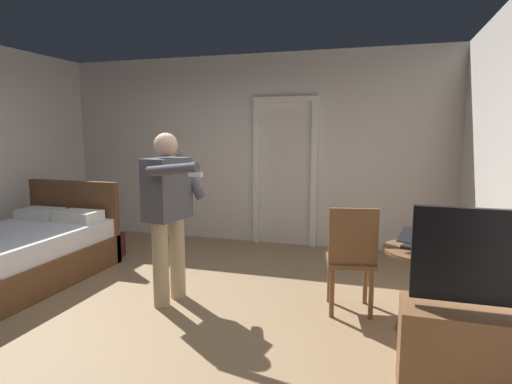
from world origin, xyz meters
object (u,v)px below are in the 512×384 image
object	(u,v)px
wooden_chair	(351,255)
tv_flatscreen	(493,349)
laptop	(423,244)
person_blue_shirt	(169,206)
suitcase_dark	(103,246)
side_table	(427,276)
bottle_on_table	(450,241)
bed	(20,254)

from	to	relation	value
wooden_chair	tv_flatscreen	bearing A→B (deg)	-50.62
laptop	wooden_chair	size ratio (longest dim) A/B	0.42
person_blue_shirt	wooden_chair	bearing A→B (deg)	7.48
wooden_chair	person_blue_shirt	xyz separation A→B (m)	(-1.68, -0.22, 0.40)
tv_flatscreen	suitcase_dark	xyz separation A→B (m)	(-4.13, 1.92, -0.21)
side_table	suitcase_dark	distance (m)	3.98
wooden_chair	person_blue_shirt	world-z (taller)	person_blue_shirt
side_table	tv_flatscreen	bearing A→B (deg)	-72.77
bottle_on_table	person_blue_shirt	world-z (taller)	person_blue_shirt
laptop	suitcase_dark	distance (m)	3.98
side_table	laptop	bearing A→B (deg)	-138.41
bed	laptop	world-z (taller)	bed
bed	person_blue_shirt	xyz separation A→B (m)	(1.86, -0.03, 0.64)
tv_flatscreen	laptop	world-z (taller)	tv_flatscreen
side_table	wooden_chair	distance (m)	0.64
bottle_on_table	person_blue_shirt	size ratio (longest dim) A/B	0.14
laptop	bottle_on_table	bearing A→B (deg)	-12.08
bed	person_blue_shirt	world-z (taller)	person_blue_shirt
bed	side_table	xyz separation A→B (m)	(4.16, 0.01, 0.17)
suitcase_dark	bed	bearing A→B (deg)	-123.49
tv_flatscreen	laptop	xyz separation A→B (m)	(-0.33, 0.88, 0.39)
person_blue_shirt	bottle_on_table	bearing A→B (deg)	-0.80
tv_flatscreen	bottle_on_table	bearing A→B (deg)	99.85
bed	tv_flatscreen	bearing A→B (deg)	-11.59
tv_flatscreen	person_blue_shirt	bearing A→B (deg)	161.24
bed	wooden_chair	world-z (taller)	bed
bed	person_blue_shirt	bearing A→B (deg)	-1.06
bed	wooden_chair	size ratio (longest dim) A/B	2.03
person_blue_shirt	bed	bearing A→B (deg)	178.94
bed	laptop	xyz separation A→B (m)	(4.12, -0.03, 0.45)
bottle_on_table	person_blue_shirt	bearing A→B (deg)	179.20
bottle_on_table	suitcase_dark	size ratio (longest dim) A/B	0.47
tv_flatscreen	person_blue_shirt	xyz separation A→B (m)	(-2.59, 0.88, 0.58)
suitcase_dark	laptop	bearing A→B (deg)	-30.96
bottle_on_table	bed	bearing A→B (deg)	179.09
side_table	wooden_chair	bearing A→B (deg)	164.12
bottle_on_table	wooden_chair	xyz separation A→B (m)	(-0.76, 0.26, -0.25)
bottle_on_table	person_blue_shirt	xyz separation A→B (m)	(-2.44, 0.03, 0.15)
tv_flatscreen	laptop	size ratio (longest dim) A/B	2.90
bed	laptop	size ratio (longest dim) A/B	4.83
bed	wooden_chair	bearing A→B (deg)	3.01
tv_flatscreen	wooden_chair	xyz separation A→B (m)	(-0.90, 1.10, 0.18)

